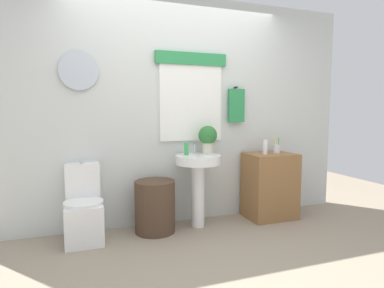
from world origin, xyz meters
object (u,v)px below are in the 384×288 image
at_px(pedestal_sink, 198,173).
at_px(potted_plant, 208,137).
at_px(toilet, 84,211).
at_px(soap_bottle, 186,149).
at_px(wooden_cabinet, 270,186).
at_px(toothbrush_cup, 277,149).
at_px(lotion_bottle, 265,147).
at_px(laundry_hamper, 155,206).

xyz_separation_m(pedestal_sink, potted_plant, (0.14, 0.06, 0.40)).
bearing_deg(toilet, soap_bottle, 0.68).
distance_m(wooden_cabinet, toothbrush_cup, 0.46).
distance_m(toilet, pedestal_sink, 1.26).
relative_size(toilet, lotion_bottle, 4.55).
bearing_deg(soap_bottle, wooden_cabinet, -2.71).
height_order(laundry_hamper, pedestal_sink, pedestal_sink).
bearing_deg(soap_bottle, lotion_bottle, -5.38).
height_order(pedestal_sink, toothbrush_cup, toothbrush_cup).
xyz_separation_m(soap_bottle, lotion_bottle, (0.96, -0.09, -0.01)).
height_order(soap_bottle, lotion_bottle, lotion_bottle).
distance_m(pedestal_sink, soap_bottle, 0.31).
xyz_separation_m(soap_bottle, potted_plant, (0.26, 0.01, 0.12)).
xyz_separation_m(lotion_bottle, toothbrush_cup, (0.20, 0.06, -0.03)).
height_order(toilet, laundry_hamper, toilet).
bearing_deg(pedestal_sink, wooden_cabinet, 0.00).
relative_size(toilet, potted_plant, 2.42).
xyz_separation_m(toilet, pedestal_sink, (1.22, -0.04, 0.31)).
bearing_deg(laundry_hamper, toilet, 177.09).
distance_m(soap_bottle, potted_plant, 0.29).
bearing_deg(potted_plant, soap_bottle, -177.80).
distance_m(toilet, soap_bottle, 1.25).
distance_m(laundry_hamper, potted_plant, 0.97).
xyz_separation_m(pedestal_sink, wooden_cabinet, (0.94, 0.00, -0.21)).
bearing_deg(potted_plant, lotion_bottle, -8.18).
xyz_separation_m(toilet, laundry_hamper, (0.73, -0.04, -0.01)).
height_order(pedestal_sink, soap_bottle, soap_bottle).
bearing_deg(potted_plant, wooden_cabinet, -4.31).
relative_size(lotion_bottle, toothbrush_cup, 0.93).
xyz_separation_m(toilet, soap_bottle, (1.10, 0.01, 0.59)).
xyz_separation_m(pedestal_sink, lotion_bottle, (0.84, -0.04, 0.27)).
height_order(toilet, soap_bottle, soap_bottle).
bearing_deg(laundry_hamper, potted_plant, 5.40).
bearing_deg(lotion_bottle, wooden_cabinet, 21.63).
bearing_deg(pedestal_sink, toilet, 178.26).
relative_size(pedestal_sink, lotion_bottle, 4.74).
xyz_separation_m(wooden_cabinet, toothbrush_cup, (0.10, 0.02, 0.45)).
relative_size(wooden_cabinet, toothbrush_cup, 4.27).
height_order(laundry_hamper, toothbrush_cup, toothbrush_cup).
height_order(potted_plant, toothbrush_cup, potted_plant).
relative_size(pedestal_sink, toothbrush_cup, 4.40).
relative_size(wooden_cabinet, lotion_bottle, 4.60).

